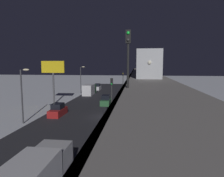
{
  "coord_description": "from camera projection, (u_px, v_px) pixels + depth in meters",
  "views": [
    {
      "loc": [
        -4.98,
        31.06,
        8.23
      ],
      "look_at": [
        1.54,
        -23.27,
        1.72
      ],
      "focal_mm": 32.68,
      "sensor_mm": 36.0,
      "label": 1
    }
  ],
  "objects": [
    {
      "name": "sedan_red",
      "position": [
        58.0,
        111.0,
        32.91
      ],
      "size": [
        1.8,
        4.33,
        1.97
      ],
      "color": "#A51E1E",
      "rests_on": "ground_plane"
    },
    {
      "name": "street_lamp_far",
      "position": [
        81.0,
        76.0,
        57.5
      ],
      "size": [
        1.35,
        0.44,
        7.65
      ],
      "color": "#38383D",
      "rests_on": "ground_plane"
    },
    {
      "name": "commercial_billboard",
      "position": [
        53.0,
        71.0,
        41.56
      ],
      "size": [
        4.8,
        0.36,
        8.9
      ],
      "color": "#4C4C51",
      "rests_on": "ground_plane"
    },
    {
      "name": "rail_signal",
      "position": [
        128.0,
        49.0,
        14.07
      ],
      "size": [
        0.36,
        0.41,
        4.0
      ],
      "color": "black",
      "rests_on": "elevated_railway"
    },
    {
      "name": "avenue_asphalt",
      "position": [
        77.0,
        116.0,
        32.7
      ],
      "size": [
        11.0,
        108.38,
        0.01
      ],
      "primitive_type": "cube",
      "color": "#28282D",
      "rests_on": "ground_plane"
    },
    {
      "name": "ground_plane",
      "position": [
        104.0,
        117.0,
        32.18
      ],
      "size": [
        240.0,
        240.0,
        0.0
      ],
      "primitive_type": "plane",
      "color": "silver"
    },
    {
      "name": "sedan_green",
      "position": [
        106.0,
        101.0,
        41.74
      ],
      "size": [
        1.91,
        4.21,
        1.97
      ],
      "rotation": [
        0.0,
        0.0,
        3.14
      ],
      "color": "#2D6038",
      "rests_on": "ground_plane"
    },
    {
      "name": "traffic_light_mid",
      "position": [
        123.0,
        81.0,
        49.92
      ],
      "size": [
        0.32,
        0.44,
        6.4
      ],
      "color": "#2D2D2D",
      "rests_on": "ground_plane"
    },
    {
      "name": "subway_train",
      "position": [
        144.0,
        64.0,
        40.6
      ],
      "size": [
        2.94,
        36.87,
        3.4
      ],
      "color": "#B7BABF",
      "rests_on": "elevated_railway"
    },
    {
      "name": "elevated_railway",
      "position": [
        145.0,
        81.0,
        30.76
      ],
      "size": [
        5.0,
        108.38,
        6.57
      ],
      "color": "gray",
      "rests_on": "ground_plane"
    },
    {
      "name": "traffic_light_near",
      "position": [
        112.0,
        95.0,
        27.18
      ],
      "size": [
        0.32,
        0.44,
        6.4
      ],
      "color": "#2D2D2D",
      "rests_on": "ground_plane"
    },
    {
      "name": "delivery_van",
      "position": [
        89.0,
        90.0,
        55.84
      ],
      "size": [
        2.4,
        7.4,
        2.8
      ],
      "color": "#2D6038",
      "rests_on": "ground_plane"
    },
    {
      "name": "traffic_light_far",
      "position": [
        127.0,
        76.0,
        72.66
      ],
      "size": [
        0.32,
        0.44,
        6.4
      ],
      "color": "#2D2D2D",
      "rests_on": "ground_plane"
    },
    {
      "name": "street_lamp_near",
      "position": [
        23.0,
        89.0,
        27.92
      ],
      "size": [
        1.35,
        0.44,
        7.65
      ],
      "color": "#38383D",
      "rests_on": "ground_plane"
    },
    {
      "name": "sedan_white",
      "position": [
        98.0,
        87.0,
        66.4
      ],
      "size": [
        1.8,
        4.56,
        1.97
      ],
      "color": "silver",
      "rests_on": "ground_plane"
    }
  ]
}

